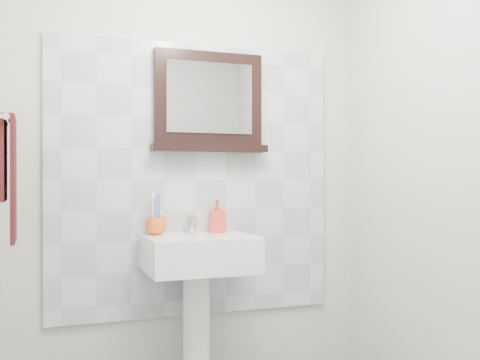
% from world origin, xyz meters
% --- Properties ---
extents(back_wall, '(2.00, 0.01, 2.50)m').
position_xyz_m(back_wall, '(0.00, 1.10, 1.25)').
color(back_wall, '#BCBAB3').
rests_on(back_wall, ground).
extents(splashback, '(1.60, 0.02, 1.50)m').
position_xyz_m(splashback, '(0.00, 1.09, 1.15)').
color(splashback, '#B0BABF').
rests_on(splashback, back_wall).
extents(pedestal_sink, '(0.55, 0.44, 0.96)m').
position_xyz_m(pedestal_sink, '(-0.04, 0.87, 0.68)').
color(pedestal_sink, white).
rests_on(pedestal_sink, ground).
extents(toothbrush_cup, '(0.15, 0.15, 0.09)m').
position_xyz_m(toothbrush_cup, '(-0.24, 1.00, 0.91)').
color(toothbrush_cup, '#E5551B').
rests_on(toothbrush_cup, pedestal_sink).
extents(toothbrushes, '(0.05, 0.04, 0.21)m').
position_xyz_m(toothbrushes, '(-0.24, 1.00, 0.98)').
color(toothbrushes, white).
rests_on(toothbrushes, toothbrush_cup).
extents(soap_dispenser, '(0.09, 0.09, 0.18)m').
position_xyz_m(soap_dispenser, '(0.10, 1.01, 0.95)').
color(soap_dispenser, red).
rests_on(soap_dispenser, pedestal_sink).
extents(framed_mirror, '(0.65, 0.11, 0.55)m').
position_xyz_m(framed_mirror, '(0.07, 1.06, 1.57)').
color(framed_mirror, black).
rests_on(framed_mirror, back_wall).
extents(towel_bar, '(0.07, 0.40, 0.03)m').
position_xyz_m(towel_bar, '(-0.95, 0.72, 1.41)').
color(towel_bar, silver).
rests_on(towel_bar, left_wall).
extents(hand_towel, '(0.06, 0.30, 0.55)m').
position_xyz_m(hand_towel, '(-0.94, 0.72, 1.20)').
color(hand_towel, black).
rests_on(hand_towel, towel_bar).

